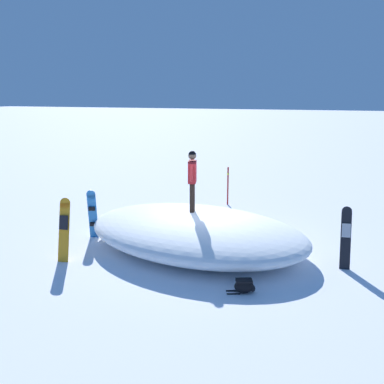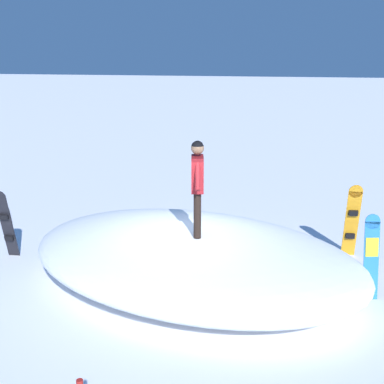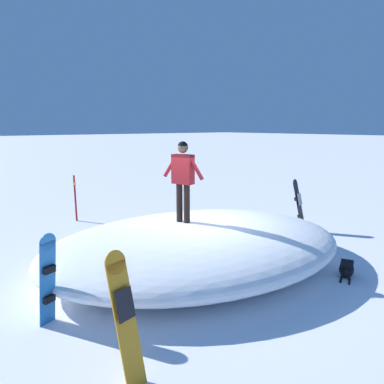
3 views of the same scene
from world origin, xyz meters
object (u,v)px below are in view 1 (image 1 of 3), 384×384
Objects in this scene: snowboard_tertiary_upright at (346,237)px; backpack_near at (244,286)px; snowboard_primary_upright at (64,229)px; snowboarder_standing at (192,175)px; trail_marker_pole at (228,185)px; snowboard_secondary_upright at (92,213)px.

backpack_near is (-2.01, -2.54, -0.65)m from snowboard_tertiary_upright.
backpack_near is at bearing -128.28° from snowboard_tertiary_upright.
backpack_near is (5.11, -0.26, -0.72)m from snowboard_primary_upright.
snowboard_tertiary_upright is 3.30m from backpack_near.
snowboarder_standing reaches higher than snowboard_tertiary_upright.
trail_marker_pole is (-0.52, 5.24, -1.31)m from snowboarder_standing.
snowboarder_standing reaches higher than trail_marker_pole.
trail_marker_pole is at bearing 73.61° from snowboard_primary_upright.
snowboard_secondary_upright reaches higher than trail_marker_pole.
snowboard_secondary_upright is at bearing -176.73° from snowboard_tertiary_upright.
snowboard_primary_upright is 7.98m from trail_marker_pole.
snowboard_tertiary_upright is (7.12, 2.29, -0.06)m from snowboard_primary_upright.
snowboarder_standing is 3.44m from snowboard_secondary_upright.
snowboard_secondary_upright is at bearing -114.18° from trail_marker_pole.
snowboard_primary_upright is 1.09× the size of trail_marker_pole.
snowboard_tertiary_upright reaches higher than snowboard_secondary_upright.
snowboarder_standing is 1.06× the size of snowboard_primary_upright.
trail_marker_pole reaches higher than backpack_near.
snowboard_primary_upright is at bearing 177.12° from backpack_near.
snowboard_primary_upright is 1.07× the size of snowboard_tertiary_upright.
snowboard_primary_upright is 7.48m from snowboard_tertiary_upright.
snowboarder_standing reaches higher than snowboard_secondary_upright.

